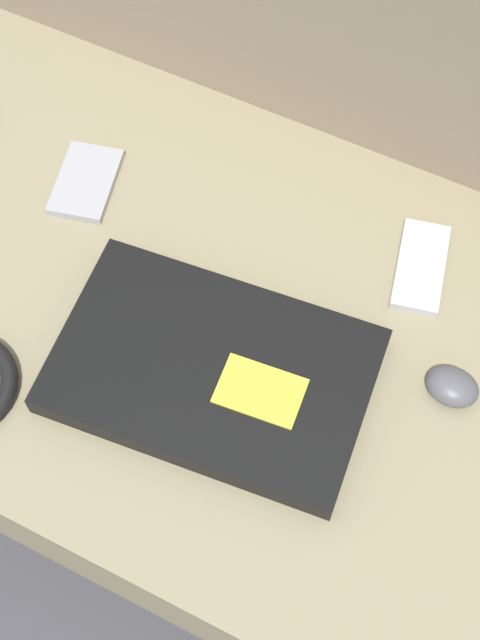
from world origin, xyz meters
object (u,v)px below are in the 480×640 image
Objects in this scene: phone_silver at (420,267)px; computer_mouse at (452,387)px; laptop at (212,371)px; phone_black at (86,182)px.

computer_mouse is at bearing -69.82° from phone_silver.
computer_mouse is 0.16m from phone_silver.
phone_silver is (0.16, 0.23, -0.01)m from laptop.
laptop is 2.80× the size of phone_silver.
laptop is 0.28m from phone_silver.
laptop is 0.30m from phone_black.
phone_silver is at bearing -4.79° from phone_black.
computer_mouse is at bearing -21.31° from phone_black.
phone_black is (-0.41, -0.07, -0.00)m from phone_silver.
laptop is 6.13× the size of computer_mouse.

